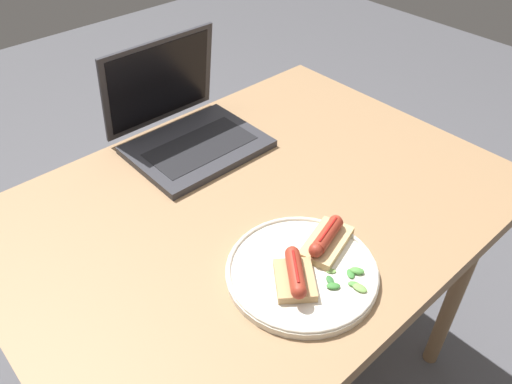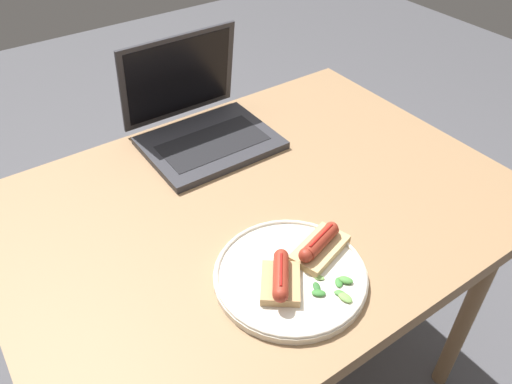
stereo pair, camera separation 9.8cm
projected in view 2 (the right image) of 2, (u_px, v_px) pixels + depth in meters
The scene contains 7 objects.
ground_plane at pixel (258, 379), 1.56m from camera, with size 6.00×6.00×0.00m, color #4C4C51.
desk at pixel (259, 225), 1.13m from camera, with size 1.10×0.80×0.74m.
laptop at pixel (201, 124), 1.24m from camera, with size 0.31×0.28×0.25m.
plate at pixel (290, 275), 0.91m from camera, with size 0.28×0.28×0.02m.
sausage_toast_left at pixel (318, 246), 0.94m from camera, with size 0.13×0.10×0.05m.
sausage_toast_middle at pixel (281, 279), 0.87m from camera, with size 0.11×0.11×0.05m.
salad_pile at pixel (335, 288), 0.88m from camera, with size 0.09×0.09×0.01m.
Camera 2 is at (-0.47, -0.67, 1.45)m, focal length 35.00 mm.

